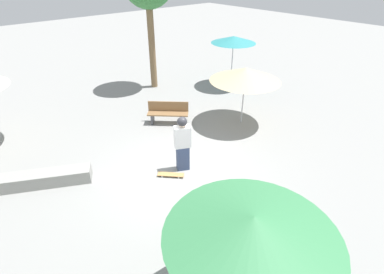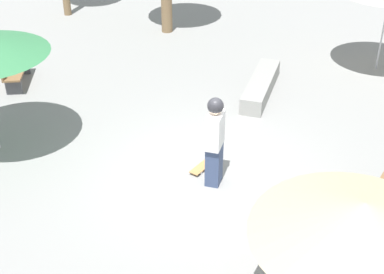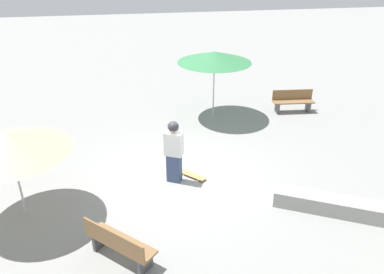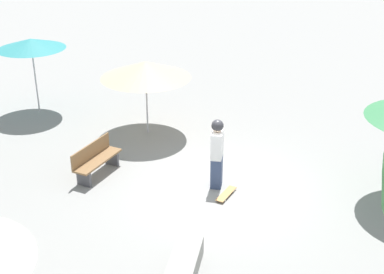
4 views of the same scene
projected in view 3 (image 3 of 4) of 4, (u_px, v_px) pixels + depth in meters
name	position (u px, v px, depth m)	size (l,w,h in m)	color
ground_plane	(180.00, 177.00, 10.60)	(60.00, 60.00, 0.00)	gray
skater_main	(174.00, 150.00, 10.02)	(0.45, 0.55, 1.80)	#38476B
skateboard	(193.00, 175.00, 10.57)	(0.72, 0.70, 0.07)	#B7844C
concrete_ledge	(328.00, 204.00, 9.15)	(1.69, 2.53, 0.41)	gray
bench_near	(293.00, 101.00, 14.69)	(0.59, 1.63, 0.85)	#47474C
bench_far	(119.00, 244.00, 7.60)	(1.42, 1.46, 0.85)	#47474C
shade_umbrella_green	(214.00, 57.00, 13.41)	(2.70, 2.70, 2.51)	#B7B7BC
shade_umbrella_tan	(9.00, 142.00, 8.19)	(2.67, 2.67, 2.25)	#B7B7BC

